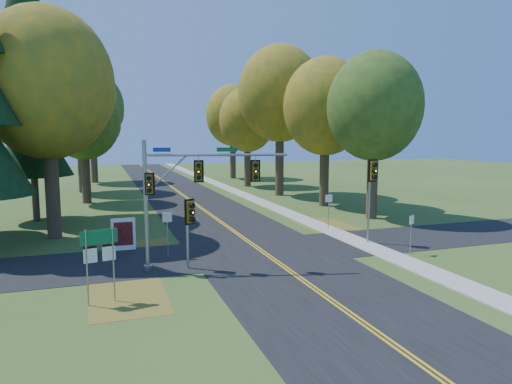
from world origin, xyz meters
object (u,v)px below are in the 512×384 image
object	(u,v)px
traffic_mast	(182,187)
east_signal_pole	(372,180)
route_sign_cluster	(100,251)
info_kiosk	(123,234)

from	to	relation	value
traffic_mast	east_signal_pole	world-z (taller)	traffic_mast
route_sign_cluster	info_kiosk	size ratio (longest dim) A/B	1.62
traffic_mast	east_signal_pole	xyz separation A→B (m)	(11.44, 1.66, -0.18)
info_kiosk	traffic_mast	bearing A→B (deg)	-62.56
traffic_mast	route_sign_cluster	bearing A→B (deg)	-124.22
route_sign_cluster	info_kiosk	distance (m)	8.34
traffic_mast	info_kiosk	size ratio (longest dim) A/B	3.66
east_signal_pole	route_sign_cluster	xyz separation A→B (m)	(-15.19, -4.95, -1.74)
info_kiosk	east_signal_pole	bearing A→B (deg)	-12.74
east_signal_pole	info_kiosk	bearing A→B (deg)	165.37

